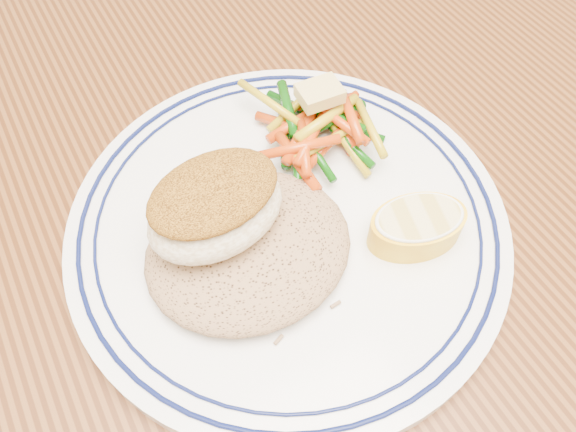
{
  "coord_description": "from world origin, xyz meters",
  "views": [
    {
      "loc": [
        -0.07,
        -0.14,
        1.07
      ],
      "look_at": [
        0.03,
        0.04,
        0.77
      ],
      "focal_mm": 35.0,
      "sensor_mm": 36.0,
      "label": 1
    }
  ],
  "objects_px": {
    "vegetable_pile": "(317,128)",
    "fish_fillet": "(215,207)",
    "dining_table": "(281,347)",
    "rice_pilaf": "(248,245)",
    "plate": "(288,225)",
    "lemon_wedge": "(417,226)"
  },
  "relations": [
    {
      "from": "plate",
      "to": "vegetable_pile",
      "type": "distance_m",
      "value": 0.07
    },
    {
      "from": "plate",
      "to": "fish_fillet",
      "type": "relative_size",
      "value": 3.19
    },
    {
      "from": "rice_pilaf",
      "to": "lemon_wedge",
      "type": "distance_m",
      "value": 0.11
    },
    {
      "from": "rice_pilaf",
      "to": "dining_table",
      "type": "bearing_deg",
      "value": -73.65
    },
    {
      "from": "dining_table",
      "to": "fish_fillet",
      "type": "distance_m",
      "value": 0.16
    },
    {
      "from": "plate",
      "to": "fish_fillet",
      "type": "distance_m",
      "value": 0.06
    },
    {
      "from": "dining_table",
      "to": "rice_pilaf",
      "type": "xyz_separation_m",
      "value": [
        -0.01,
        0.03,
        0.12
      ]
    },
    {
      "from": "dining_table",
      "to": "lemon_wedge",
      "type": "relative_size",
      "value": 21.4
    },
    {
      "from": "dining_table",
      "to": "fish_fillet",
      "type": "xyz_separation_m",
      "value": [
        -0.02,
        0.04,
        0.15
      ]
    },
    {
      "from": "fish_fillet",
      "to": "vegetable_pile",
      "type": "bearing_deg",
      "value": 24.15
    },
    {
      "from": "vegetable_pile",
      "to": "plate",
      "type": "bearing_deg",
      "value": -136.16
    },
    {
      "from": "plate",
      "to": "lemon_wedge",
      "type": "relative_size",
      "value": 4.17
    },
    {
      "from": "dining_table",
      "to": "vegetable_pile",
      "type": "height_order",
      "value": "vegetable_pile"
    },
    {
      "from": "rice_pilaf",
      "to": "vegetable_pile",
      "type": "xyz_separation_m",
      "value": [
        0.09,
        0.06,
        0.0
      ]
    },
    {
      "from": "rice_pilaf",
      "to": "vegetable_pile",
      "type": "relative_size",
      "value": 1.18
    },
    {
      "from": "dining_table",
      "to": "plate",
      "type": "relative_size",
      "value": 5.14
    },
    {
      "from": "vegetable_pile",
      "to": "rice_pilaf",
      "type": "bearing_deg",
      "value": -144.81
    },
    {
      "from": "dining_table",
      "to": "vegetable_pile",
      "type": "xyz_separation_m",
      "value": [
        0.08,
        0.09,
        0.13
      ]
    },
    {
      "from": "vegetable_pile",
      "to": "lemon_wedge",
      "type": "distance_m",
      "value": 0.1
    },
    {
      "from": "dining_table",
      "to": "rice_pilaf",
      "type": "bearing_deg",
      "value": 106.35
    },
    {
      "from": "vegetable_pile",
      "to": "fish_fillet",
      "type": "bearing_deg",
      "value": -155.85
    },
    {
      "from": "plate",
      "to": "lemon_wedge",
      "type": "bearing_deg",
      "value": -38.56
    }
  ]
}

